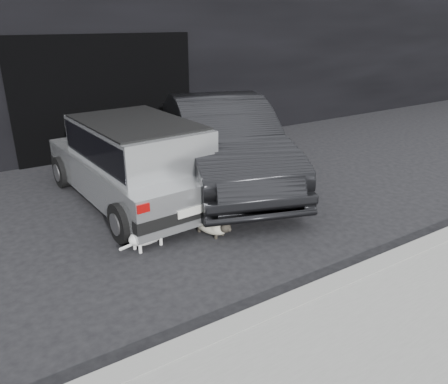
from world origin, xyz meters
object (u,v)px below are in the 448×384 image
silver_hatchback (135,158)px  second_car (223,141)px  cat_siamese (213,226)px  cat_white (150,234)px

silver_hatchback → second_car: 1.71m
silver_hatchback → second_car: (1.71, 0.00, 0.02)m
cat_siamese → cat_white: 0.92m
cat_siamese → silver_hatchback: bearing=-93.3°
silver_hatchback → cat_white: silver_hatchback is taller
cat_siamese → cat_white: size_ratio=0.97×
cat_white → second_car: bearing=116.3°
second_car → cat_white: second_car is taller
second_car → cat_white: 2.79m
cat_siamese → cat_white: (-0.90, 0.17, 0.06)m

